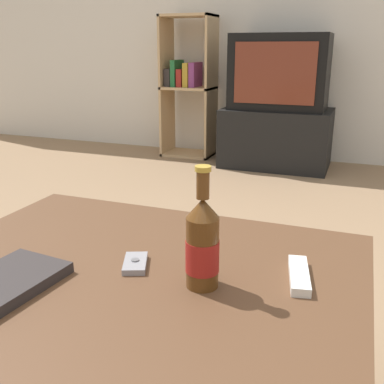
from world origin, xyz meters
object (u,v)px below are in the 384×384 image
Objects in this scene: table_book at (7,282)px; bookshelf at (187,84)px; television at (280,72)px; tv_stand at (276,138)px; remote_control at (299,275)px; cell_phone at (135,263)px; beer_bottle at (202,244)px.

bookshelf is at bearing 109.92° from table_book.
television is 0.61× the size of bookshelf.
remote_control is at bearing -78.47° from tv_stand.
cell_phone is 0.44× the size of table_book.
tv_stand is 2.62m from remote_control.
cell_phone is at bearing 179.81° from remote_control.
bookshelf is 2.99m from beer_bottle.
table_book is at bearing -90.85° from tv_stand.
bookshelf reaches higher than cell_phone.
table_book is at bearing -90.85° from television.
cell_phone is at bearing -70.98° from bookshelf.
beer_bottle is 0.23m from remote_control.
cell_phone is at bearing 46.67° from table_book.
television is at bearing 71.07° from cell_phone.
television reaches higher than table_book.
television is 0.80m from bookshelf.
beer_bottle is at bearing -68.03° from bookshelf.
television is at bearing 97.21° from beer_bottle.
cell_phone is at bearing -86.44° from television.
tv_stand is 2.82m from table_book.
tv_stand is 2.70m from beer_bottle.
beer_bottle is (1.12, -2.77, -0.09)m from bookshelf.
bookshelf is 2.90m from cell_phone.
bookshelf is (-0.78, 0.11, 0.38)m from tv_stand.
tv_stand is 1.16× the size of television.
remote_control is at bearing 27.76° from beer_bottle.
tv_stand is at bearing 90.00° from television.
beer_bottle is at bearing -163.52° from remote_control.
beer_bottle is 2.43× the size of cell_phone.
cell_phone is (0.94, -2.74, -0.17)m from bookshelf.
tv_stand is at bearing 90.25° from remote_control.
television reaches higher than remote_control.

